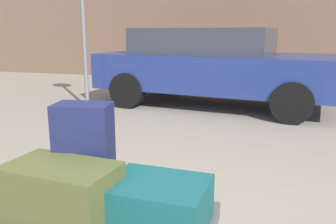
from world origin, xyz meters
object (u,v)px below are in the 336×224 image
object	(u,v)px
duffel_bag_olive_center	(62,194)
no_parking_sign	(83,19)
suitcase_teal_stacked_top	(158,203)
suitcase_navy_front_right	(85,152)
parked_car	(214,65)

from	to	relation	value
duffel_bag_olive_center	no_parking_sign	world-z (taller)	no_parking_sign
suitcase_teal_stacked_top	suitcase_navy_front_right	bearing A→B (deg)	164.89
suitcase_navy_front_right	duffel_bag_olive_center	bearing A→B (deg)	-96.35
suitcase_teal_stacked_top	no_parking_sign	world-z (taller)	no_parking_sign
duffel_bag_olive_center	parked_car	xyz separation A→B (m)	(0.01, 4.99, 0.25)
parked_car	duffel_bag_olive_center	bearing A→B (deg)	-90.15
suitcase_teal_stacked_top	no_parking_sign	distance (m)	4.87
no_parking_sign	suitcase_teal_stacked_top	bearing A→B (deg)	-56.38
suitcase_navy_front_right	parked_car	xyz separation A→B (m)	(0.03, 4.70, 0.12)
duffel_bag_olive_center	no_parking_sign	bearing A→B (deg)	123.07
duffel_bag_olive_center	parked_car	bearing A→B (deg)	95.41
suitcase_navy_front_right	no_parking_sign	distance (m)	4.43
no_parking_sign	duffel_bag_olive_center	bearing A→B (deg)	-62.49
suitcase_navy_front_right	parked_car	bearing A→B (deg)	79.57
suitcase_navy_front_right	no_parking_sign	bearing A→B (deg)	109.03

